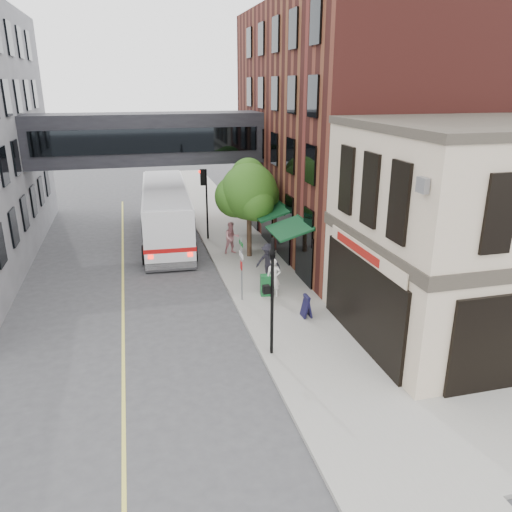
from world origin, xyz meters
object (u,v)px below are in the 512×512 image
newspaper_box (266,285)px  pedestrian_a (274,277)px  sandwich_board (306,306)px  bus (166,211)px  pedestrian_b (232,238)px  pedestrian_c (268,262)px

newspaper_box → pedestrian_a: bearing=-17.8°
newspaper_box → sandwich_board: (1.09, -2.67, -0.01)m
sandwich_board → bus: bearing=109.2°
pedestrian_b → bus: bearing=122.1°
bus → pedestrian_a: size_ratio=6.96×
pedestrian_b → pedestrian_c: (0.97, -4.52, 0.01)m
pedestrian_b → sandwich_board: 9.22m
pedestrian_b → sandwich_board: (1.40, -9.10, -0.46)m
pedestrian_b → newspaper_box: size_ratio=1.91×
pedestrian_a → pedestrian_c: (0.32, 2.07, 0.04)m
newspaper_box → pedestrian_c: bearing=78.5°
bus → newspaper_box: (3.75, -10.75, -1.26)m
pedestrian_c → newspaper_box: size_ratio=1.92×
pedestrian_a → sandwich_board: bearing=-50.0°
sandwich_board → newspaper_box: bearing=111.5°
pedestrian_a → pedestrian_c: pedestrian_c is taller
pedestrian_c → sandwich_board: 4.63m
bus → pedestrian_a: bus is taller
bus → newspaper_box: bus is taller
pedestrian_a → newspaper_box: 0.56m
pedestrian_a → sandwich_board: 2.65m
pedestrian_b → sandwich_board: size_ratio=1.94×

